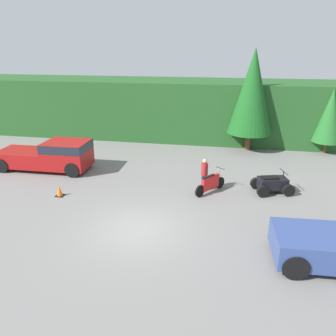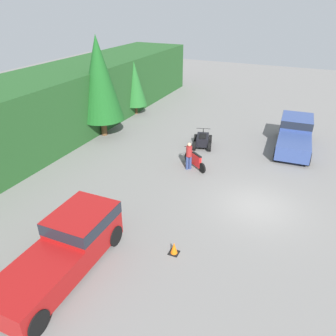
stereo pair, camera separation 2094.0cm
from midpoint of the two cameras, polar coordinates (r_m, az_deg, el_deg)
name	(u,v)px [view 2 (the right image)]	position (r m, az deg, el deg)	size (l,w,h in m)	color
ground_plane	(256,206)	(12.15, -19.43, -18.57)	(80.00, 80.00, 0.00)	slate
hillside_backdrop	(16,120)	(24.16, -49.75, 3.06)	(44.00, 6.00, 4.73)	#235123
tree_left	(99,79)	(22.50, -37.21, 11.62)	(3.23, 3.23, 7.34)	brown
tree_mid_left	(135,84)	(26.09, -26.34, 12.27)	(2.06, 2.06, 4.68)	brown
pickup_truck_red	(68,245)	(14.86, -61.18, -19.20)	(5.86, 2.33, 1.89)	maroon
pickup_truck_second	(295,133)	(17.19, 2.15, 1.96)	(5.85, 2.54, 1.89)	#334784
dirt_bike	(195,160)	(16.02, -24.81, -5.02)	(1.45, 1.90, 1.20)	black
quad_atv	(203,140)	(18.31, -18.82, 0.22)	(2.28, 1.78, 1.19)	black
rider_person	(189,155)	(15.80, -26.73, -3.96)	(0.52, 0.52, 1.77)	navy
traffic_cone	(174,248)	(12.35, -46.63, -25.20)	(0.42, 0.42, 0.55)	black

